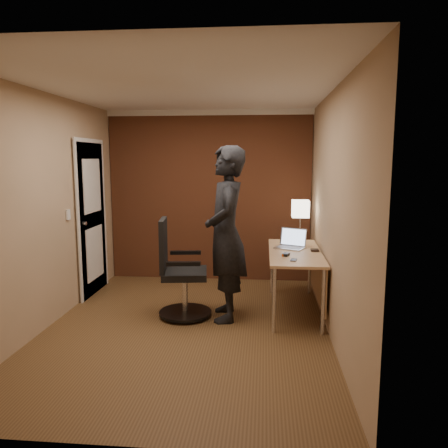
{
  "coord_description": "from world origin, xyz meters",
  "views": [
    {
      "loc": [
        0.82,
        -4.45,
        1.8
      ],
      "look_at": [
        0.35,
        0.55,
        1.05
      ],
      "focal_mm": 35.0,
      "sensor_mm": 36.0,
      "label": 1
    }
  ],
  "objects": [
    {
      "name": "mouse",
      "position": [
        1.06,
        0.34,
        0.75
      ],
      "size": [
        0.09,
        0.12,
        0.03
      ],
      "primitive_type": "cube",
      "rotation": [
        0.0,
        0.0,
        -0.38
      ],
      "color": "black",
      "rests_on": "desk"
    },
    {
      "name": "phone",
      "position": [
        1.13,
        0.14,
        0.73
      ],
      "size": [
        0.08,
        0.13,
        0.01
      ],
      "primitive_type": "cube",
      "rotation": [
        0.0,
        0.0,
        -0.21
      ],
      "color": "black",
      "rests_on": "desk"
    },
    {
      "name": "person",
      "position": [
        0.39,
        0.32,
        0.97
      ],
      "size": [
        0.56,
        0.77,
        1.95
      ],
      "primitive_type": "imported",
      "rotation": [
        0.0,
        0.0,
        -1.43
      ],
      "color": "black",
      "rests_on": "ground"
    },
    {
      "name": "room",
      "position": [
        -0.27,
        1.54,
        1.37
      ],
      "size": [
        4.0,
        4.0,
        4.0
      ],
      "color": "brown",
      "rests_on": "ground"
    },
    {
      "name": "wallet",
      "position": [
        1.41,
        0.64,
        0.74
      ],
      "size": [
        0.09,
        0.11,
        0.02
      ],
      "primitive_type": "cube",
      "rotation": [
        0.0,
        0.0,
        -0.01
      ],
      "color": "black",
      "rests_on": "desk"
    },
    {
      "name": "office_chair",
      "position": [
        -0.15,
        0.31,
        0.49
      ],
      "size": [
        0.6,
        0.66,
        1.11
      ],
      "color": "black",
      "rests_on": "ground"
    },
    {
      "name": "desk",
      "position": [
        1.25,
        0.62,
        0.6
      ],
      "size": [
        0.6,
        1.5,
        0.73
      ],
      "color": "#D9AA7D",
      "rests_on": "ground"
    },
    {
      "name": "laptop",
      "position": [
        1.15,
        0.81,
        0.79
      ],
      "size": [
        0.41,
        0.37,
        0.23
      ],
      "color": "silver",
      "rests_on": "desk"
    },
    {
      "name": "desk_lamp",
      "position": [
        1.29,
        1.29,
        1.15
      ],
      "size": [
        0.22,
        0.22,
        0.54
      ],
      "color": "silver",
      "rests_on": "desk"
    }
  ]
}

